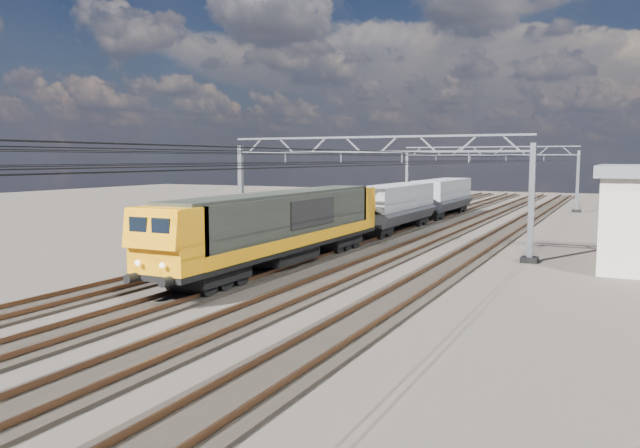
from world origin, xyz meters
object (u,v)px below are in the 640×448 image
at_px(catenary_gantry_far, 487,175).
at_px(locomotive, 282,224).
at_px(hopper_wagon_lead, 394,204).
at_px(hopper_wagon_mid, 443,194).
at_px(catenary_gantry_mid, 371,188).

height_order(catenary_gantry_far, locomotive, catenary_gantry_far).
xyz_separation_m(hopper_wagon_lead, hopper_wagon_mid, (0.00, 14.20, 0.00)).
bearing_deg(hopper_wagon_mid, locomotive, -90.00).
distance_m(catenary_gantry_far, hopper_wagon_mid, 11.91).
relative_size(locomotive, hopper_wagon_mid, 1.62).
relative_size(catenary_gantry_mid, hopper_wagon_lead, 1.53).
relative_size(catenary_gantry_far, hopper_wagon_lead, 1.53).
height_order(locomotive, hopper_wagon_lead, locomotive).
distance_m(catenary_gantry_mid, hopper_wagon_mid, 24.52).
bearing_deg(hopper_wagon_lead, catenary_gantry_mid, -78.88).
distance_m(catenary_gantry_mid, locomotive, 7.94).
bearing_deg(hopper_wagon_mid, catenary_gantry_far, 80.23).
distance_m(catenary_gantry_mid, catenary_gantry_far, 36.00).
relative_size(catenary_gantry_mid, catenary_gantry_far, 1.00).
bearing_deg(catenary_gantry_far, hopper_wagon_mid, -99.77).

